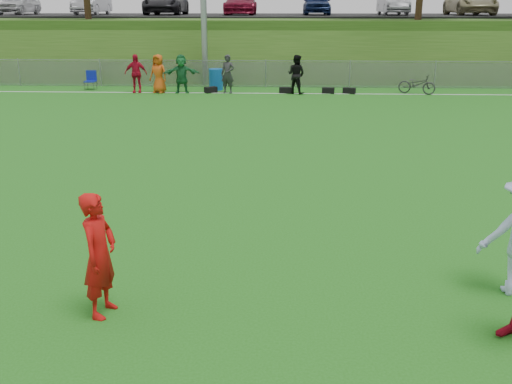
{
  "coord_description": "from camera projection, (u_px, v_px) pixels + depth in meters",
  "views": [
    {
      "loc": [
        0.76,
        -7.6,
        3.83
      ],
      "look_at": [
        0.4,
        0.5,
        1.14
      ],
      "focal_mm": 40.0,
      "sensor_mm": 36.0,
      "label": 1
    }
  ],
  "objects": [
    {
      "name": "ground",
      "position": [
        228.0,
        275.0,
        8.45
      ],
      "size": [
        120.0,
        120.0,
        0.0
      ],
      "primitive_type": "plane",
      "color": "#1F6114",
      "rests_on": "ground"
    },
    {
      "name": "sideline_far",
      "position": [
        264.0,
        93.0,
        25.51
      ],
      "size": [
        60.0,
        0.1,
        0.01
      ],
      "primitive_type": "cube",
      "color": "white",
      "rests_on": "ground"
    },
    {
      "name": "fence",
      "position": [
        266.0,
        74.0,
        27.21
      ],
      "size": [
        58.0,
        0.06,
        1.3
      ],
      "color": "gray",
      "rests_on": "ground"
    },
    {
      "name": "berm",
      "position": [
        270.0,
        41.0,
        37.37
      ],
      "size": [
        120.0,
        18.0,
        3.0
      ],
      "primitive_type": "cube",
      "color": "#2B4F16",
      "rests_on": "ground"
    },
    {
      "name": "parking_lot",
      "position": [
        271.0,
        15.0,
        38.78
      ],
      "size": [
        120.0,
        12.0,
        0.1
      ],
      "primitive_type": "cube",
      "color": "black",
      "rests_on": "berm"
    },
    {
      "name": "car_row",
      "position": [
        253.0,
        4.0,
        37.64
      ],
      "size": [
        32.04,
        5.18,
        1.44
      ],
      "color": "silver",
      "rests_on": "parking_lot"
    },
    {
      "name": "spectator_row",
      "position": [
        199.0,
        74.0,
        25.37
      ],
      "size": [
        8.2,
        0.96,
        1.69
      ],
      "color": "#B90C27",
      "rests_on": "ground"
    },
    {
      "name": "gear_bags",
      "position": [
        293.0,
        90.0,
        25.51
      ],
      "size": [
        6.82,
        0.56,
        0.26
      ],
      "color": "black",
      "rests_on": "ground"
    },
    {
      "name": "player_red_left",
      "position": [
        99.0,
        255.0,
        7.16
      ],
      "size": [
        0.5,
        0.66,
        1.64
      ],
      "primitive_type": "imported",
      "rotation": [
        0.0,
        0.0,
        1.38
      ],
      "color": "#BB0F0D",
      "rests_on": "ground"
    },
    {
      "name": "recycling_bin",
      "position": [
        216.0,
        79.0,
        26.41
      ],
      "size": [
        0.76,
        0.76,
        0.96
      ],
      "primitive_type": "cylinder",
      "rotation": [
        0.0,
        0.0,
        -0.21
      ],
      "color": "#0F51A4",
      "rests_on": "ground"
    },
    {
      "name": "camp_chair",
      "position": [
        91.0,
        84.0,
        26.55
      ],
      "size": [
        0.48,
        0.49,
        0.87
      ],
      "rotation": [
        0.0,
        0.0,
        0.0
      ],
      "color": "#0D1B94",
      "rests_on": "ground"
    },
    {
      "name": "bicycle",
      "position": [
        417.0,
        84.0,
        25.25
      ],
      "size": [
        1.72,
        1.2,
        0.86
      ],
      "primitive_type": "imported",
      "rotation": [
        0.0,
        0.0,
        1.14
      ],
      "color": "#29282B",
      "rests_on": "ground"
    }
  ]
}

